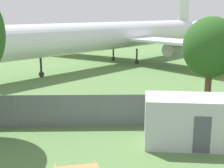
{
  "coord_description": "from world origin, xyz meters",
  "views": [
    {
      "loc": [
        0.38,
        -8.26,
        6.8
      ],
      "look_at": [
        0.89,
        13.07,
        2.0
      ],
      "focal_mm": 50.0,
      "sensor_mm": 36.0,
      "label": 1
    }
  ],
  "objects": [
    {
      "name": "perimeter_fence",
      "position": [
        0.0,
        10.07,
        1.0
      ],
      "size": [
        56.07,
        0.07,
        2.01
      ],
      "color": "slate",
      "rests_on": "ground"
    },
    {
      "name": "airplane",
      "position": [
        2.29,
        35.35,
        3.89
      ],
      "size": [
        34.6,
        36.48,
        11.24
      ],
      "rotation": [
        0.0,
        0.0,
        -2.33
      ],
      "color": "silver",
      "rests_on": "ground"
    },
    {
      "name": "portable_cabin",
      "position": [
        4.64,
        7.25,
        1.3
      ],
      "size": [
        4.53,
        2.88,
        2.6
      ],
      "rotation": [
        0.0,
        0.0,
        -0.12
      ],
      "color": "silver",
      "rests_on": "ground"
    },
    {
      "name": "tree_far_right",
      "position": [
        7.31,
        11.95,
        4.65
      ],
      "size": [
        3.62,
        3.62,
        6.67
      ],
      "color": "brown",
      "rests_on": "ground"
    }
  ]
}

